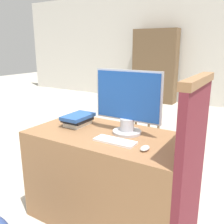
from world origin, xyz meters
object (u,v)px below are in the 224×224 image
object	(u,v)px
keyboard	(115,141)
far_chair	(145,109)
monitor	(128,103)
book_stack	(78,119)
mouse	(145,148)

from	to	relation	value
keyboard	far_chair	bearing A→B (deg)	108.00
monitor	book_stack	distance (m)	0.50
monitor	mouse	distance (m)	0.41
keyboard	far_chair	size ratio (longest dim) A/B	0.34
mouse	book_stack	world-z (taller)	book_stack
keyboard	mouse	world-z (taller)	mouse
keyboard	book_stack	size ratio (longest dim) A/B	1.09
monitor	keyboard	xyz separation A→B (m)	(0.02, -0.21, -0.23)
mouse	far_chair	size ratio (longest dim) A/B	0.10
far_chair	keyboard	bearing A→B (deg)	-105.14
book_stack	far_chair	world-z (taller)	far_chair
mouse	far_chair	world-z (taller)	far_chair
mouse	book_stack	bearing A→B (deg)	164.65
keyboard	far_chair	distance (m)	2.03
keyboard	mouse	distance (m)	0.24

